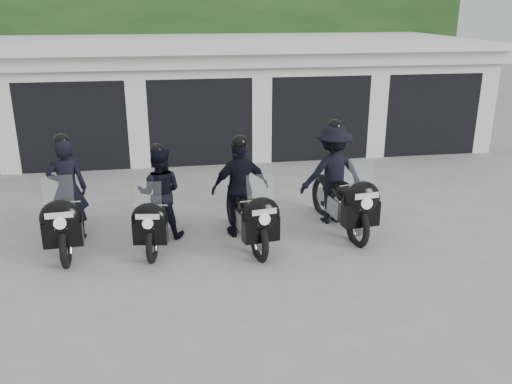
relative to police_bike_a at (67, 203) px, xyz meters
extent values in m
plane|color=#A1A19C|center=(2.57, -0.92, -0.77)|extent=(80.00, 80.00, 0.00)
cube|color=silver|center=(2.57, 7.58, 0.63)|extent=(16.00, 6.00, 2.80)
cube|color=silver|center=(2.57, 7.38, 2.11)|extent=(16.40, 6.80, 0.16)
cube|color=silver|center=(2.57, 4.33, 1.88)|extent=(16.40, 0.12, 0.40)
cube|color=black|center=(2.57, 4.56, -0.65)|extent=(16.00, 0.06, 0.24)
cube|color=silver|center=(-2.08, 4.73, 0.63)|extent=(0.50, 0.50, 2.80)
cube|color=black|center=(-0.53, 5.78, 0.33)|extent=(2.60, 2.60, 2.20)
cube|color=silver|center=(-0.53, 4.73, 1.73)|extent=(2.60, 0.50, 0.60)
cube|color=silver|center=(1.02, 4.73, 0.63)|extent=(0.50, 0.50, 2.80)
cube|color=black|center=(2.57, 5.78, 0.33)|extent=(2.60, 2.60, 2.20)
cube|color=silver|center=(2.57, 4.73, 1.73)|extent=(2.60, 0.50, 0.60)
cube|color=silver|center=(4.12, 4.73, 0.63)|extent=(0.50, 0.50, 2.80)
cube|color=black|center=(5.67, 5.78, 0.33)|extent=(2.60, 2.60, 2.20)
cube|color=silver|center=(5.67, 4.73, 1.73)|extent=(2.60, 0.50, 0.60)
cube|color=silver|center=(7.22, 4.73, 0.63)|extent=(0.50, 0.50, 2.80)
cube|color=black|center=(8.77, 5.78, 0.33)|extent=(2.60, 2.60, 2.20)
cube|color=silver|center=(8.77, 4.73, 1.73)|extent=(2.60, 0.50, 0.60)
cube|color=silver|center=(10.32, 4.73, 0.63)|extent=(0.50, 0.50, 2.80)
cube|color=#183613|center=(2.57, 11.58, 1.38)|extent=(20.00, 2.00, 4.30)
cylinder|color=black|center=(-3.93, 13.08, 0.88)|extent=(0.24, 0.24, 3.30)
cylinder|color=black|center=(5.57, 13.08, 0.88)|extent=(0.24, 0.24, 3.30)
cylinder|color=black|center=(10.07, 13.08, 0.88)|extent=(0.24, 0.24, 3.30)
torus|color=black|center=(0.05, -0.74, -0.45)|extent=(0.16, 0.76, 0.75)
torus|color=black|center=(-0.05, 0.74, -0.45)|extent=(0.16, 0.76, 0.75)
cube|color=#9D9DA2|center=(0.00, 0.02, -0.38)|extent=(0.30, 0.58, 0.33)
cube|color=black|center=(0.00, 0.00, -0.54)|extent=(0.16, 1.34, 0.06)
ellipsoid|color=black|center=(0.01, -0.16, -0.03)|extent=(0.37, 0.61, 0.30)
cube|color=black|center=(-0.02, 0.29, -0.01)|extent=(0.30, 0.58, 0.10)
ellipsoid|color=black|center=(0.05, -0.82, 0.03)|extent=(0.67, 0.38, 0.62)
cube|color=black|center=(0.05, -0.82, -0.21)|extent=(0.61, 0.26, 0.41)
cube|color=#B2BFC6|center=(0.05, -0.79, 0.44)|extent=(0.46, 0.15, 0.52)
cylinder|color=silver|center=(0.04, -0.62, 0.22)|extent=(0.58, 0.06, 0.03)
cube|color=silver|center=(0.06, -1.00, 0.15)|extent=(0.41, 0.04, 0.09)
cube|color=silver|center=(0.06, -0.97, -0.03)|extent=(0.19, 0.03, 0.10)
imported|color=black|center=(-0.02, 0.31, 0.13)|extent=(0.68, 0.47, 1.81)
sphere|color=black|center=(-0.02, 0.31, 0.98)|extent=(0.28, 0.28, 0.28)
torus|color=black|center=(1.40, -0.80, -0.48)|extent=(0.21, 0.68, 0.67)
torus|color=black|center=(1.61, 0.51, -0.48)|extent=(0.21, 0.68, 0.67)
cube|color=#9D9DA2|center=(1.50, -0.13, -0.42)|extent=(0.32, 0.54, 0.30)
cube|color=black|center=(1.50, -0.14, -0.57)|extent=(0.26, 1.20, 0.06)
ellipsoid|color=black|center=(1.48, -0.28, -0.11)|extent=(0.38, 0.57, 0.27)
cube|color=black|center=(1.54, 0.11, -0.09)|extent=(0.32, 0.54, 0.09)
ellipsoid|color=black|center=(1.38, -0.87, -0.05)|extent=(0.62, 0.39, 0.55)
cube|color=black|center=(1.38, -0.87, -0.26)|extent=(0.56, 0.29, 0.37)
cube|color=#B2BFC6|center=(1.39, -0.85, 0.32)|extent=(0.42, 0.17, 0.47)
cylinder|color=silver|center=(1.41, -0.69, 0.12)|extent=(0.52, 0.11, 0.03)
cube|color=silver|center=(1.36, -1.03, 0.06)|extent=(0.37, 0.07, 0.08)
cube|color=silver|center=(1.36, -1.00, -0.11)|extent=(0.17, 0.04, 0.09)
imported|color=black|center=(1.54, 0.13, 0.04)|extent=(0.88, 0.73, 1.62)
sphere|color=black|center=(1.54, 0.13, 0.80)|extent=(0.25, 0.25, 0.25)
torus|color=black|center=(3.10, -1.04, -0.46)|extent=(0.23, 0.74, 0.73)
torus|color=black|center=(2.87, 0.38, -0.46)|extent=(0.23, 0.74, 0.73)
cube|color=#9D9DA2|center=(2.98, -0.31, -0.39)|extent=(0.35, 0.58, 0.32)
cube|color=black|center=(2.98, -0.33, -0.55)|extent=(0.29, 1.29, 0.06)
ellipsoid|color=black|center=(3.01, -0.48, -0.05)|extent=(0.41, 0.62, 0.29)
cube|color=black|center=(2.94, -0.06, -0.03)|extent=(0.35, 0.58, 0.10)
ellipsoid|color=black|center=(3.11, -1.12, 0.01)|extent=(0.67, 0.43, 0.60)
cube|color=black|center=(3.11, -1.12, -0.22)|extent=(0.61, 0.31, 0.40)
cube|color=#B2BFC6|center=(3.11, -1.09, 0.41)|extent=(0.45, 0.19, 0.51)
cylinder|color=silver|center=(3.08, -0.92, 0.19)|extent=(0.56, 0.12, 0.03)
cube|color=silver|center=(3.14, -1.29, 0.13)|extent=(0.40, 0.08, 0.09)
cube|color=silver|center=(3.13, -1.26, -0.05)|extent=(0.18, 0.04, 0.10)
imported|color=black|center=(2.93, -0.04, 0.10)|extent=(1.11, 0.74, 1.75)
sphere|color=black|center=(2.93, -0.04, 0.93)|extent=(0.27, 0.27, 0.27)
torus|color=black|center=(4.85, -0.75, -0.44)|extent=(0.22, 0.79, 0.78)
torus|color=black|center=(4.66, 0.78, -0.44)|extent=(0.22, 0.79, 0.78)
cube|color=#9D9DA2|center=(4.75, 0.03, -0.36)|extent=(0.35, 0.62, 0.34)
cube|color=black|center=(4.76, 0.01, -0.54)|extent=(0.26, 1.39, 0.06)
ellipsoid|color=black|center=(4.78, -0.15, 0.00)|extent=(0.42, 0.66, 0.31)
cube|color=black|center=(4.72, 0.31, 0.02)|extent=(0.35, 0.62, 0.11)
ellipsoid|color=black|center=(4.86, -0.84, 0.06)|extent=(0.71, 0.44, 0.64)
cube|color=black|center=(4.86, -0.84, -0.18)|extent=(0.65, 0.31, 0.43)
cube|color=#B2BFC6|center=(4.86, -0.81, 0.49)|extent=(0.48, 0.18, 0.55)
cylinder|color=silver|center=(4.84, -0.63, 0.26)|extent=(0.60, 0.11, 0.03)
cube|color=silver|center=(4.89, -1.02, 0.19)|extent=(0.43, 0.07, 0.10)
cube|color=silver|center=(4.88, -0.99, 0.00)|extent=(0.19, 0.04, 0.11)
imported|color=black|center=(4.71, 0.33, 0.17)|extent=(1.28, 0.78, 1.88)
sphere|color=black|center=(4.71, 0.33, 1.05)|extent=(0.29, 0.29, 0.29)
camera|label=1|loc=(1.74, -8.91, 3.14)|focal=38.00mm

